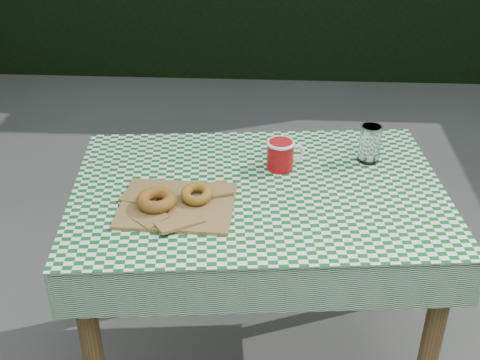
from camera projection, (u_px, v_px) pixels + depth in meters
name	position (u px, v px, depth m)	size (l,w,h in m)	color
table	(257.00, 285.00, 2.09)	(1.10, 0.73, 0.75)	brown
tablecloth	(259.00, 189.00, 1.89)	(1.12, 0.75, 0.01)	#0D541C
paper_bag	(177.00, 204.00, 1.80)	(0.32, 0.26, 0.02)	olive
bagel_front	(157.00, 200.00, 1.77)	(0.11, 0.11, 0.04)	#91621E
bagel_back	(197.00, 194.00, 1.80)	(0.09, 0.09, 0.03)	#A36F21
coffee_mug	(280.00, 155.00, 1.97)	(0.17, 0.17, 0.09)	#A20A0F
drinking_glass	(370.00, 144.00, 2.00)	(0.07, 0.07, 0.12)	white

